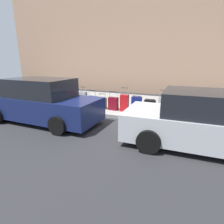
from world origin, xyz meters
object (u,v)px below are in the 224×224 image
at_px(suitcase_silver_2, 163,106).
at_px(parked_car_silver_0, 206,122).
at_px(suitcase_red_5, 124,103).
at_px(suitcase_silver_9, 83,99).
at_px(suitcase_olive_7, 102,103).
at_px(fire_hydrant, 66,97).
at_px(suitcase_black_3, 150,107).
at_px(parked_car_navy_1, 42,102).
at_px(suitcase_teal_1, 177,108).
at_px(suitcase_olive_0, 193,111).
at_px(suitcase_maroon_6, 113,104).
at_px(suitcase_teal_8, 92,102).
at_px(suitcase_navy_4, 137,104).
at_px(bollard_post, 54,95).

bearing_deg(suitcase_silver_2, parked_car_silver_0, 122.39).
height_order(suitcase_silver_2, suitcase_red_5, suitcase_red_5).
height_order(suitcase_red_5, suitcase_silver_9, suitcase_red_5).
bearing_deg(suitcase_red_5, suitcase_olive_7, -0.17).
distance_m(suitcase_red_5, fire_hydrant, 3.18).
distance_m(suitcase_black_3, parked_car_navy_1, 4.45).
height_order(suitcase_teal_1, suitcase_silver_2, suitcase_silver_2).
bearing_deg(suitcase_silver_2, suitcase_olive_0, 176.00).
bearing_deg(parked_car_silver_0, suitcase_red_5, -35.40).
relative_size(suitcase_teal_1, suitcase_black_3, 1.56).
bearing_deg(fire_hydrant, suitcase_maroon_6, 179.35).
height_order(suitcase_teal_1, fire_hydrant, suitcase_teal_1).
bearing_deg(suitcase_teal_8, suitcase_olive_7, 176.88).
height_order(suitcase_olive_0, suitcase_navy_4, suitcase_navy_4).
relative_size(suitcase_black_3, suitcase_olive_7, 0.87).
xyz_separation_m(suitcase_silver_2, suitcase_silver_9, (3.85, -0.02, -0.01)).
distance_m(suitcase_silver_2, suitcase_black_3, 0.56).
xyz_separation_m(suitcase_teal_1, suitcase_maroon_6, (2.79, -0.02, -0.06)).
bearing_deg(suitcase_red_5, bollard_post, 1.61).
xyz_separation_m(suitcase_olive_0, parked_car_navy_1, (5.50, 2.19, 0.33)).
bearing_deg(suitcase_olive_0, suitcase_teal_1, -1.67).
relative_size(suitcase_red_5, parked_car_silver_0, 0.24).
bearing_deg(suitcase_silver_2, suitcase_red_5, 1.89).
xyz_separation_m(suitcase_navy_4, fire_hydrant, (3.72, 0.05, 0.09)).
distance_m(suitcase_maroon_6, fire_hydrant, 2.64).
relative_size(suitcase_navy_4, suitcase_maroon_6, 0.85).
relative_size(suitcase_teal_1, suitcase_teal_8, 1.17).
bearing_deg(parked_car_silver_0, suitcase_teal_8, -25.25).
bearing_deg(suitcase_teal_8, suitcase_silver_2, -179.62).
xyz_separation_m(suitcase_navy_4, suitcase_teal_8, (2.19, 0.06, -0.06)).
bearing_deg(fire_hydrant, suitcase_black_3, -179.14).
height_order(suitcase_olive_7, fire_hydrant, fire_hydrant).
bearing_deg(parked_car_navy_1, fire_hydrant, -77.14).
height_order(suitcase_teal_1, suitcase_teal_8, suitcase_teal_1).
relative_size(suitcase_silver_9, parked_car_navy_1, 0.21).
relative_size(suitcase_olive_0, suitcase_teal_1, 0.71).
distance_m(suitcase_maroon_6, bollard_post, 3.32).
bearing_deg(suitcase_teal_1, suitcase_maroon_6, -0.42).
relative_size(suitcase_black_3, suitcase_maroon_6, 0.73).
distance_m(suitcase_silver_9, bollard_post, 1.70).
bearing_deg(suitcase_silver_9, suitcase_red_5, 177.99).
xyz_separation_m(bollard_post, parked_car_silver_0, (-6.97, 2.10, 0.13)).
relative_size(bollard_post, parked_car_silver_0, 0.21).
relative_size(suitcase_black_3, fire_hydrant, 0.79).
bearing_deg(suitcase_maroon_6, suitcase_teal_8, -1.12).
distance_m(suitcase_teal_1, suitcase_silver_9, 4.42).
distance_m(suitcase_black_3, suitcase_silver_9, 3.30).
bearing_deg(suitcase_navy_4, parked_car_navy_1, 35.74).
bearing_deg(suitcase_black_3, suitcase_navy_4, 1.49).
bearing_deg(fire_hydrant, suitcase_olive_7, 178.94).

